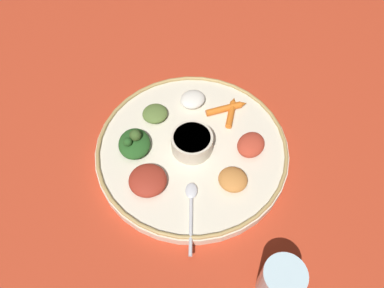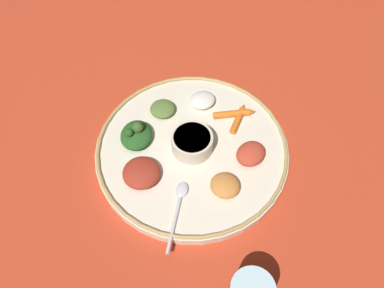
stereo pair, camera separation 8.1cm
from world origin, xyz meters
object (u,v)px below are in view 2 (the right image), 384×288
(spoon, at_px, (179,204))
(carrot_outer, at_px, (234,114))
(greens_pile, at_px, (136,134))
(center_bowl, at_px, (192,142))
(carrot_near_spoon, at_px, (238,118))

(spoon, xyz_separation_m, carrot_outer, (0.25, -0.00, 0.00))
(spoon, height_order, greens_pile, greens_pile)
(spoon, distance_m, carrot_outer, 0.25)
(center_bowl, xyz_separation_m, carrot_outer, (0.12, -0.04, -0.01))
(spoon, xyz_separation_m, greens_pile, (0.09, 0.16, 0.01))
(center_bowl, bearing_deg, greens_pile, 107.53)
(center_bowl, bearing_deg, carrot_outer, -18.65)
(spoon, relative_size, greens_pile, 1.47)
(greens_pile, relative_size, carrot_outer, 1.14)
(center_bowl, height_order, carrot_outer, center_bowl)
(spoon, height_order, carrot_outer, carrot_outer)
(greens_pile, distance_m, carrot_outer, 0.22)
(spoon, bearing_deg, carrot_outer, -0.02)
(center_bowl, xyz_separation_m, carrot_near_spoon, (0.11, -0.05, -0.01))
(spoon, xyz_separation_m, carrot_near_spoon, (0.24, -0.01, 0.00))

